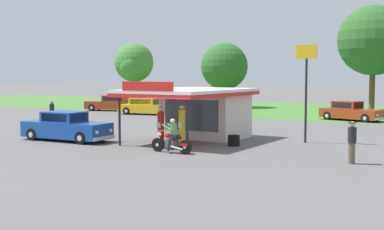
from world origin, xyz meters
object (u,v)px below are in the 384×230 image
gas_pump_offside (182,127)px  parked_car_back_row_centre (218,108)px  spare_tire_stack (234,141)px  parked_car_back_row_centre_right (351,112)px  featured_classic_sedan (66,127)px  parked_car_back_row_far_left (113,104)px  motorcycle_with_rider (172,139)px  bystander_leaning_by_kiosk (52,112)px  gas_pump_nearside (161,127)px  bystander_standing_back_lot (352,141)px  bystander_chatting_near_pumps (190,109)px  parked_car_back_row_centre_left (148,107)px  roadside_pole_sign (306,77)px

gas_pump_offside → parked_car_back_row_centre: (-7.58, 17.56, -0.30)m
spare_tire_stack → parked_car_back_row_centre_right: bearing=86.1°
featured_classic_sedan → parked_car_back_row_centre: (-1.22, 19.24, -0.07)m
parked_car_back_row_far_left → parked_car_back_row_centre_right: bearing=3.5°
motorcycle_with_rider → spare_tire_stack: bearing=69.8°
bystander_leaning_by_kiosk → spare_tire_stack: (15.76, -2.82, -0.65)m
gas_pump_nearside → featured_classic_sedan: bearing=-161.6°
bystander_standing_back_lot → gas_pump_nearside: bearing=174.2°
gas_pump_nearside → parked_car_back_row_centre_right: bearing=75.7°
motorcycle_with_rider → spare_tire_stack: size_ratio=3.61×
gas_pump_nearside → featured_classic_sedan: gas_pump_nearside is taller
parked_car_back_row_centre_right → spare_tire_stack: parked_car_back_row_centre_right is taller
spare_tire_stack → bystander_chatting_near_pumps: bearing=130.1°
bystander_standing_back_lot → bystander_leaning_by_kiosk: (-22.17, 5.04, 0.00)m
parked_car_back_row_centre → gas_pump_offside: bearing=-66.6°
parked_car_back_row_centre_left → bystander_standing_back_lot: size_ratio=3.31×
gas_pump_nearside → parked_car_back_row_centre_right: gas_pump_nearside is taller
roadside_pole_sign → spare_tire_stack: 5.16m
parked_car_back_row_centre_left → parked_car_back_row_centre: (5.88, 2.15, -0.03)m
gas_pump_nearside → roadside_pole_sign: 8.00m
parked_car_back_row_far_left → spare_tire_stack: bearing=-37.0°
gas_pump_nearside → bystander_chatting_near_pumps: gas_pump_nearside is taller
spare_tire_stack → motorcycle_with_rider: bearing=-110.2°
featured_classic_sedan → roadside_pole_sign: 13.07m
parked_car_back_row_far_left → spare_tire_stack: (21.55, -16.23, -0.43)m
gas_pump_offside → parked_car_back_row_far_left: (-19.24, 17.43, -0.25)m
motorcycle_with_rider → parked_car_back_row_far_left: motorcycle_with_rider is taller
parked_car_back_row_centre → parked_car_back_row_centre_right: bearing=6.5°
featured_classic_sedan → parked_car_back_row_centre: bearing=93.6°
parked_car_back_row_centre_left → bystander_chatting_near_pumps: bearing=-23.6°
motorcycle_with_rider → bystander_chatting_near_pumps: (-8.42, 15.16, 0.23)m
gas_pump_offside → spare_tire_stack: (2.31, 1.20, -0.68)m
bystander_chatting_near_pumps → bystander_leaning_by_kiosk: bearing=-124.6°
gas_pump_nearside → parked_car_back_row_centre: size_ratio=0.36×
parked_car_back_row_centre_right → bystander_chatting_near_pumps: (-10.93, -6.06, 0.20)m
gas_pump_offside → bystander_leaning_by_kiosk: (-13.45, 4.03, -0.04)m
gas_pump_offside → bystander_leaning_by_kiosk: bearing=163.3°
bystander_leaning_by_kiosk → parked_car_back_row_centre: bearing=66.6°
featured_classic_sedan → gas_pump_nearside: bearing=18.4°
gas_pump_offside → bystander_chatting_near_pumps: 14.77m
featured_classic_sedan → roadside_pole_sign: (11.30, 5.97, 2.74)m
gas_pump_offside → bystander_standing_back_lot: (8.72, -1.02, -0.04)m
featured_classic_sedan → parked_car_back_row_centre_left: featured_classic_sedan is taller
bystander_chatting_near_pumps → motorcycle_with_rider: bearing=-61.0°
parked_car_back_row_centre → motorcycle_with_rider: bearing=-66.8°
roadside_pole_sign → featured_classic_sedan: bearing=-152.1°
gas_pump_offside → parked_car_back_row_centre_right: bearing=79.5°
gas_pump_nearside → motorcycle_with_rider: size_ratio=0.90×
bystander_chatting_near_pumps → parked_car_back_row_centre_left: bearing=156.4°
motorcycle_with_rider → parked_car_back_row_centre_left: size_ratio=0.38×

